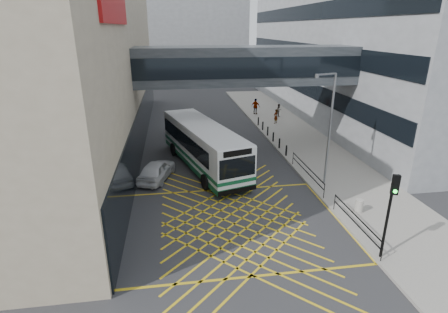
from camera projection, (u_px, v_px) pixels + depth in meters
name	position (u px, v px, depth m)	size (l,w,h in m)	color
ground	(234.00, 224.00, 19.71)	(120.00, 120.00, 0.00)	#333335
building_right	(397.00, 31.00, 41.82)	(24.09, 44.00, 20.00)	gray
building_far	(175.00, 35.00, 71.98)	(28.00, 16.00, 18.00)	gray
skybridge	(246.00, 65.00, 28.66)	(20.00, 4.10, 3.00)	#353A3F
pavement	(297.00, 138.00, 34.84)	(6.00, 54.00, 0.16)	gray
box_junction	(234.00, 224.00, 19.71)	(12.00, 9.00, 0.01)	gold
bus	(202.00, 144.00, 27.32)	(6.02, 12.44, 3.40)	white
car_white	(157.00, 170.00, 25.27)	(1.89, 4.62, 1.47)	silver
car_dark	(180.00, 130.00, 35.32)	(1.73, 4.41, 1.38)	black
car_silver	(201.00, 130.00, 35.04)	(2.02, 4.79, 1.49)	#A0A4A8
traffic_light	(391.00, 205.00, 15.57)	(0.35, 0.52, 4.33)	black
street_lamp	(328.00, 123.00, 23.08)	(1.70, 0.71, 7.58)	slate
litter_bin	(359.00, 206.00, 20.55)	(0.46, 0.46, 0.79)	#ADA89E
kerb_railings	(326.00, 189.00, 21.91)	(0.05, 12.54, 1.00)	black
bollards	(270.00, 134.00, 34.28)	(0.14, 10.14, 0.90)	black
pedestrian_a	(276.00, 116.00, 39.56)	(0.64, 0.46, 1.61)	gray
pedestrian_b	(279.00, 110.00, 42.48)	(0.77, 0.45, 1.57)	gray
pedestrian_c	(256.00, 106.00, 43.71)	(1.16, 0.56, 1.96)	gray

